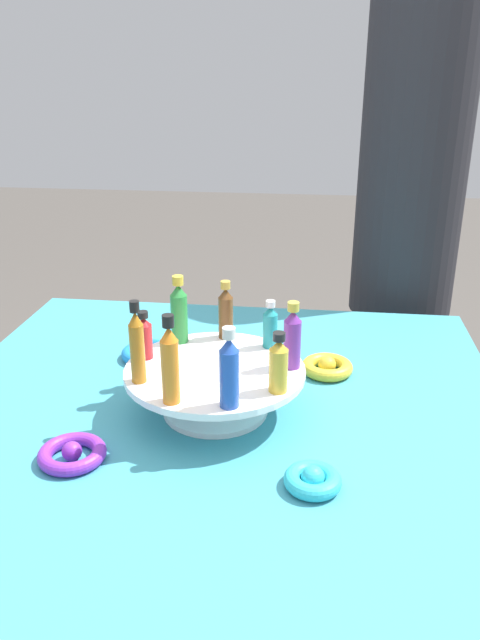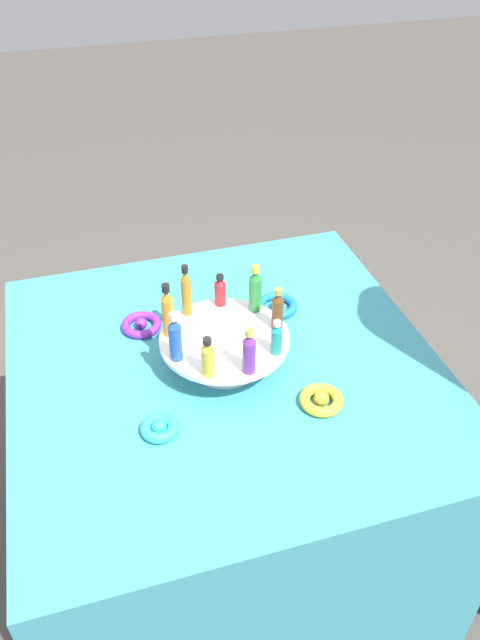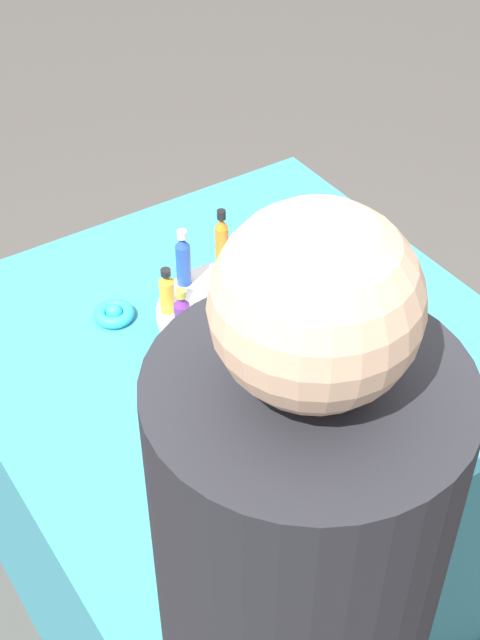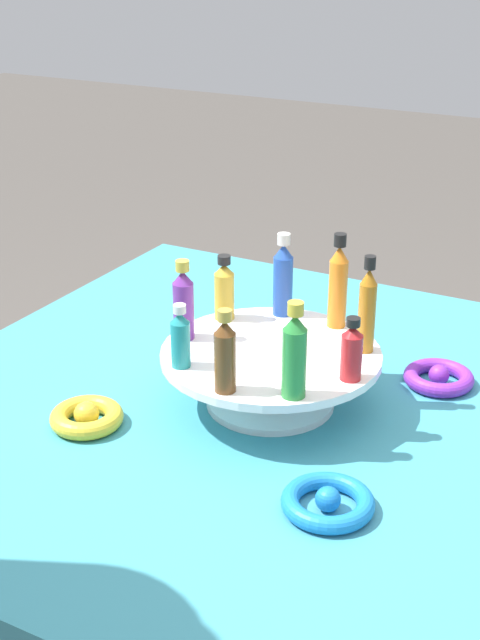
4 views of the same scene
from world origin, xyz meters
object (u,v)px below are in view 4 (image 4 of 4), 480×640
Objects in this scene: display_stand at (271,369)px; ribbon_bow_blue at (328,502)px; bottle_brown at (223,354)px; ribbon_bow_purple at (439,377)px; bottle_blue at (283,278)px; bottle_gold at (224,290)px; bottle_purple at (183,303)px; bottle_orange at (338,284)px; bottle_amber at (367,308)px; ribbon_bow_teal at (230,323)px; bottle_green at (294,354)px; ribbon_bow_gold at (87,417)px; bottle_teal at (180,338)px; bottle_red at (352,351)px.

display_stand reaches higher than ribbon_bow_blue.
bottle_brown is 1.07× the size of ribbon_bow_purple.
bottle_blue is 1.28× the size of bottle_gold.
bottle_gold is 0.09m from bottle_purple.
bottle_gold is at bearing 108.93° from bottle_orange.
ribbon_bow_teal is at bearing 65.42° from bottle_amber.
bottle_blue reaches higher than ribbon_bow_teal.
bottle_purple is (-0.15, 0.09, -0.00)m from bottle_blue.
bottle_green reaches higher than ribbon_bow_gold.
bottle_green is at bearing 168.93° from bottle_amber.
bottle_gold is at bearing 48.93° from bottle_green.
bottle_teal is 0.30m from ribbon_bow_blue.
ribbon_bow_gold is (-0.24, 0.08, -0.12)m from bottle_gold.
bottle_orange is 0.27m from ribbon_bow_teal.
display_stand is 0.15m from bottle_brown.
bottle_amber reaches higher than ribbon_bow_teal.
ribbon_bow_blue is at bearing -132.65° from bottle_gold.
bottle_amber is at bearing -71.07° from bottle_purple.
bottle_brown is 0.26m from bottle_orange.
bottle_gold is (-0.06, 0.07, -0.01)m from bottle_blue.
bottle_brown is 0.17m from bottle_red.
bottle_brown is at bearing -131.07° from bottle_purple.
bottle_green reaches higher than bottle_brown.
bottle_purple reaches higher than ribbon_bow_blue.
display_stand reaches higher than ribbon_bow_purple.
bottle_blue is at bearing 28.93° from bottle_green.
ribbon_bow_gold is (-0.24, 0.31, -0.14)m from bottle_amber.
bottle_amber is 0.26m from bottle_teal.
display_stand is at bearing 131.55° from ribbon_bow_purple.
bottle_purple is (0.00, 0.26, 0.01)m from bottle_red.
display_stand is 0.15m from bottle_gold.
bottle_teal is (-0.17, -0.03, -0.00)m from bottle_gold.
bottle_orange reaches higher than bottle_amber.
bottle_orange is 0.17m from bottle_gold.
ribbon_bow_gold is (-0.15, 0.33, -0.11)m from bottle_red.
bottle_red is at bearing -131.07° from bottle_blue.
ribbon_bow_blue is (-0.09, -0.09, -0.13)m from bottle_green.
ribbon_bow_gold is at bearing 156.78° from bottle_purple.
bottle_red is at bearing -126.13° from ribbon_bow_teal.
ribbon_bow_teal is 0.52m from ribbon_bow_blue.
bottle_amber is 0.26m from bottle_purple.
ribbon_bow_blue is (-0.06, -0.18, -0.13)m from bottle_brown.
ribbon_bow_blue is at bearing -145.98° from bottle_blue.
display_stand is 3.09× the size of bottle_gold.
bottle_amber is (0.09, 0.01, 0.02)m from bottle_red.
bottle_green is at bearing -151.07° from bottle_blue.
ribbon_bow_gold is 0.97× the size of ribbon_bow_purple.
bottle_gold is 0.28m from ribbon_bow_gold.
bottle_green is 0.17m from bottle_amber.
bottle_teal reaches higher than ribbon_bow_teal.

